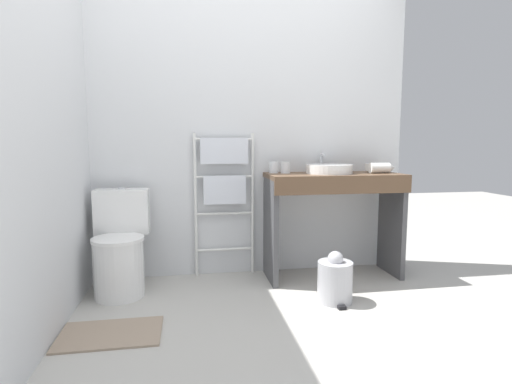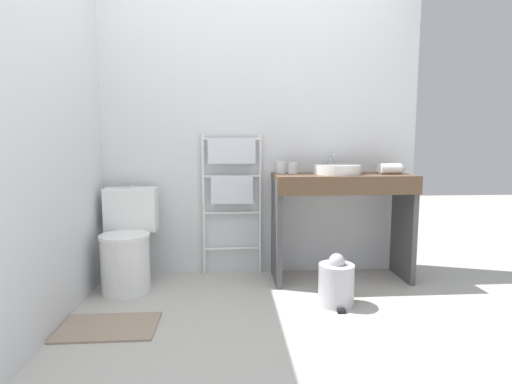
% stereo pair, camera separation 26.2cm
% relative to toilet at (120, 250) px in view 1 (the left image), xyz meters
% --- Properties ---
extents(ground_plane, '(12.00, 12.00, 0.00)m').
position_rel_toilet_xyz_m(ground_plane, '(0.97, -1.04, -0.32)').
color(ground_plane, '#B2AFA8').
extents(wall_back, '(2.67, 0.12, 2.38)m').
position_rel_toilet_xyz_m(wall_back, '(0.97, 0.38, 0.87)').
color(wall_back, silver).
rests_on(wall_back, ground_plane).
extents(wall_side, '(0.12, 2.02, 2.38)m').
position_rel_toilet_xyz_m(wall_side, '(-0.31, -0.36, 0.87)').
color(wall_side, silver).
rests_on(wall_side, ground_plane).
extents(toilet, '(0.39, 0.49, 0.75)m').
position_rel_toilet_xyz_m(toilet, '(0.00, 0.00, 0.00)').
color(toilet, white).
rests_on(toilet, ground_plane).
extents(towel_radiator, '(0.49, 0.06, 1.15)m').
position_rel_toilet_xyz_m(towel_radiator, '(0.78, 0.27, 0.47)').
color(towel_radiator, white).
rests_on(towel_radiator, ground_plane).
extents(vanity_counter, '(1.06, 0.47, 0.84)m').
position_rel_toilet_xyz_m(vanity_counter, '(1.63, 0.08, 0.26)').
color(vanity_counter, brown).
rests_on(vanity_counter, ground_plane).
extents(sink_basin, '(0.36, 0.36, 0.07)m').
position_rel_toilet_xyz_m(sink_basin, '(1.59, 0.09, 0.55)').
color(sink_basin, white).
rests_on(sink_basin, vanity_counter).
extents(faucet, '(0.02, 0.10, 0.16)m').
position_rel_toilet_xyz_m(faucet, '(1.59, 0.28, 0.61)').
color(faucet, silver).
rests_on(faucet, vanity_counter).
extents(cup_near_wall, '(0.07, 0.07, 0.09)m').
position_rel_toilet_xyz_m(cup_near_wall, '(1.17, 0.21, 0.56)').
color(cup_near_wall, white).
rests_on(cup_near_wall, vanity_counter).
extents(cup_near_edge, '(0.08, 0.08, 0.09)m').
position_rel_toilet_xyz_m(cup_near_edge, '(1.25, 0.18, 0.56)').
color(cup_near_edge, white).
rests_on(cup_near_edge, vanity_counter).
extents(hair_dryer, '(0.21, 0.18, 0.08)m').
position_rel_toilet_xyz_m(hair_dryer, '(2.00, 0.07, 0.56)').
color(hair_dryer, white).
rests_on(hair_dryer, vanity_counter).
extents(trash_bin, '(0.24, 0.27, 0.35)m').
position_rel_toilet_xyz_m(trash_bin, '(1.46, -0.41, -0.17)').
color(trash_bin, '#B7B7BC').
rests_on(trash_bin, ground_plane).
extents(bath_mat, '(0.56, 0.36, 0.01)m').
position_rel_toilet_xyz_m(bath_mat, '(0.04, -0.66, -0.31)').
color(bath_mat, gray).
rests_on(bath_mat, ground_plane).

